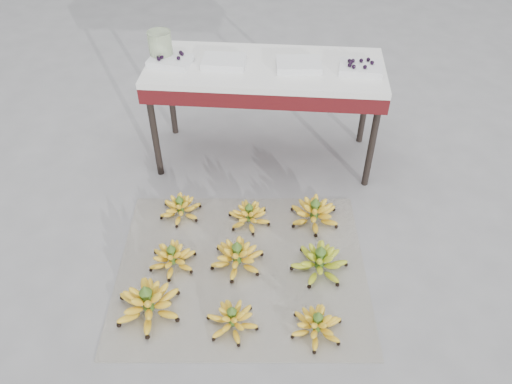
# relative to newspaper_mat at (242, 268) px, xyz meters

# --- Properties ---
(ground) EXTENTS (60.00, 60.00, 0.00)m
(ground) POSITION_rel_newspaper_mat_xyz_m (0.08, 0.08, -0.00)
(ground) COLOR slate
(ground) RESTS_ON ground
(newspaper_mat) EXTENTS (1.33, 1.15, 0.01)m
(newspaper_mat) POSITION_rel_newspaper_mat_xyz_m (0.00, 0.00, 0.00)
(newspaper_mat) COLOR beige
(newspaper_mat) RESTS_ON ground
(bunch_front_left) EXTENTS (0.41, 0.41, 0.19)m
(bunch_front_left) POSITION_rel_newspaper_mat_xyz_m (-0.40, -0.30, 0.07)
(bunch_front_left) COLOR yellow
(bunch_front_left) RESTS_ON newspaper_mat
(bunch_front_center) EXTENTS (0.27, 0.27, 0.14)m
(bunch_front_center) POSITION_rel_newspaper_mat_xyz_m (-0.01, -0.34, 0.05)
(bunch_front_center) COLOR yellow
(bunch_front_center) RESTS_ON newspaper_mat
(bunch_front_right) EXTENTS (0.25, 0.25, 0.15)m
(bunch_front_right) POSITION_rel_newspaper_mat_xyz_m (0.37, -0.34, 0.05)
(bunch_front_right) COLOR yellow
(bunch_front_right) RESTS_ON newspaper_mat
(bunch_mid_left) EXTENTS (0.31, 0.31, 0.15)m
(bunch_mid_left) POSITION_rel_newspaper_mat_xyz_m (-0.35, -0.00, 0.05)
(bunch_mid_left) COLOR yellow
(bunch_mid_left) RESTS_ON newspaper_mat
(bunch_mid_center) EXTENTS (0.34, 0.34, 0.17)m
(bunch_mid_center) POSITION_rel_newspaper_mat_xyz_m (-0.03, 0.03, 0.06)
(bunch_mid_center) COLOR yellow
(bunch_mid_center) RESTS_ON newspaper_mat
(bunch_mid_right) EXTENTS (0.31, 0.31, 0.17)m
(bunch_mid_right) POSITION_rel_newspaper_mat_xyz_m (0.39, 0.02, 0.06)
(bunch_mid_right) COLOR olive
(bunch_mid_right) RESTS_ON newspaper_mat
(bunch_back_left) EXTENTS (0.30, 0.30, 0.14)m
(bunch_back_left) POSITION_rel_newspaper_mat_xyz_m (-0.38, 0.36, 0.05)
(bunch_back_left) COLOR yellow
(bunch_back_left) RESTS_ON newspaper_mat
(bunch_back_center) EXTENTS (0.29, 0.29, 0.14)m
(bunch_back_center) POSITION_rel_newspaper_mat_xyz_m (0.01, 0.33, 0.05)
(bunch_back_center) COLOR yellow
(bunch_back_center) RESTS_ON newspaper_mat
(bunch_back_right) EXTENTS (0.34, 0.34, 0.17)m
(bunch_back_right) POSITION_rel_newspaper_mat_xyz_m (0.37, 0.38, 0.06)
(bunch_back_right) COLOR yellow
(bunch_back_right) RESTS_ON newspaper_mat
(vendor_table) EXTENTS (1.35, 0.54, 0.65)m
(vendor_table) POSITION_rel_newspaper_mat_xyz_m (0.05, 0.95, 0.57)
(vendor_table) COLOR black
(vendor_table) RESTS_ON ground
(tray_far_left) EXTENTS (0.26, 0.20, 0.06)m
(tray_far_left) POSITION_rel_newspaper_mat_xyz_m (-0.49, 0.92, 0.67)
(tray_far_left) COLOR silver
(tray_far_left) RESTS_ON vendor_table
(tray_left) EXTENTS (0.24, 0.18, 0.04)m
(tray_left) POSITION_rel_newspaper_mat_xyz_m (-0.19, 0.93, 0.66)
(tray_left) COLOR silver
(tray_left) RESTS_ON vendor_table
(tray_right) EXTENTS (0.26, 0.20, 0.04)m
(tray_right) POSITION_rel_newspaper_mat_xyz_m (0.23, 0.93, 0.66)
(tray_right) COLOR silver
(tray_right) RESTS_ON vendor_table
(tray_far_right) EXTENTS (0.25, 0.19, 0.06)m
(tray_far_right) POSITION_rel_newspaper_mat_xyz_m (0.58, 0.92, 0.67)
(tray_far_right) COLOR silver
(tray_far_right) RESTS_ON vendor_table
(glass_jar) EXTENTS (0.17, 0.17, 0.17)m
(glass_jar) POSITION_rel_newspaper_mat_xyz_m (-0.55, 0.96, 0.73)
(glass_jar) COLOR beige
(glass_jar) RESTS_ON vendor_table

